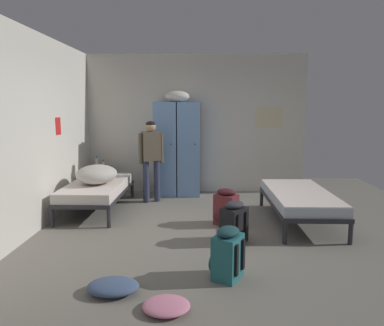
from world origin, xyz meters
name	(u,v)px	position (x,y,z in m)	size (l,w,h in m)	color
ground_plane	(192,231)	(0.00, 0.00, 0.00)	(8.04, 8.04, 0.00)	slate
room_backdrop	(125,128)	(-1.17, 1.20, 1.41)	(4.50, 5.08, 2.81)	beige
locker_bank	(177,147)	(-0.34, 2.23, 0.97)	(0.90, 0.55, 2.07)	#6B93C6
shelf_unit	(101,178)	(-1.89, 2.21, 0.35)	(0.38, 0.30, 0.57)	brown
bed_left_rear	(97,188)	(-1.64, 1.06, 0.38)	(0.90, 1.90, 0.49)	#28282D
bed_right	(299,198)	(1.64, 0.47, 0.38)	(0.90, 1.90, 0.49)	#28282D
bedding_heap	(97,174)	(-1.61, 0.96, 0.65)	(0.67, 0.79, 0.31)	#B7B2A8
person_traveler	(151,154)	(-0.79, 1.64, 0.91)	(0.44, 0.31, 1.50)	#2D334C
water_bottle	(97,162)	(-1.97, 2.23, 0.66)	(0.07, 0.07, 0.21)	silver
lotion_bottle	(103,164)	(-1.82, 2.17, 0.63)	(0.05, 0.05, 0.14)	beige
backpack_black	(233,222)	(0.56, -0.37, 0.26)	(0.42, 0.41, 0.55)	black
backpack_teal	(227,254)	(0.40, -1.42, 0.26)	(0.41, 0.40, 0.55)	#23666B
backpack_maroon	(226,208)	(0.51, 0.33, 0.26)	(0.40, 0.41, 0.55)	maroon
clothes_pile_denim	(113,287)	(-0.70, -1.75, 0.06)	(0.50, 0.38, 0.12)	#42567A
clothes_pile_pink	(166,306)	(-0.17, -2.05, 0.04)	(0.42, 0.37, 0.08)	pink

